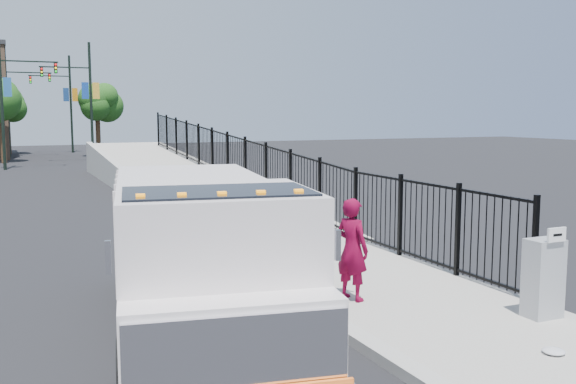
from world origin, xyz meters
name	(u,v)px	position (x,y,z in m)	size (l,w,h in m)	color
ground	(294,303)	(0.00, 0.00, 0.00)	(120.00, 120.00, 0.00)	black
sidewalk	(455,318)	(1.93, -2.00, 0.06)	(3.55, 12.00, 0.12)	#9E998E
curb	(351,334)	(0.00, -2.00, 0.08)	(0.30, 12.00, 0.16)	#ADAAA3
ramp	(180,193)	(2.12, 16.00, 0.00)	(3.95, 24.00, 1.70)	#9E998E
iron_fence	(245,179)	(3.55, 12.00, 0.90)	(0.10, 28.00, 1.80)	black
truck	(199,246)	(-2.01, -1.04, 1.40)	(3.54, 7.55, 2.49)	black
worker	(352,249)	(0.82, -0.59, 1.01)	(0.65, 0.42, 1.77)	maroon
utility_cabinet	(543,278)	(3.10, -2.65, 0.75)	(0.55, 0.40, 1.25)	gray
arrow_sign	(557,235)	(3.10, -2.87, 1.48)	(0.35, 0.04, 0.22)	white
debris	(554,351)	(2.04, -3.90, 0.16)	(0.30, 0.30, 0.08)	silver
light_pole_0	(7,95)	(-4.10, 30.95, 4.36)	(3.77, 0.22, 8.00)	black
light_pole_1	(86,97)	(0.84, 35.30, 4.36)	(3.78, 0.22, 8.00)	black
light_pole_2	(11,99)	(-3.68, 42.28, 4.36)	(3.77, 0.22, 8.00)	black
light_pole_3	(67,100)	(0.62, 46.37, 4.36)	(3.78, 0.22, 8.00)	black
tree_0	(1,103)	(-4.41, 36.34, 3.96)	(2.85, 2.85, 5.43)	#382314
tree_1	(97,105)	(2.23, 40.48, 3.92)	(2.28, 2.28, 5.14)	#382314
tree_2	(7,105)	(-3.96, 46.14, 3.94)	(2.58, 2.58, 5.29)	#382314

